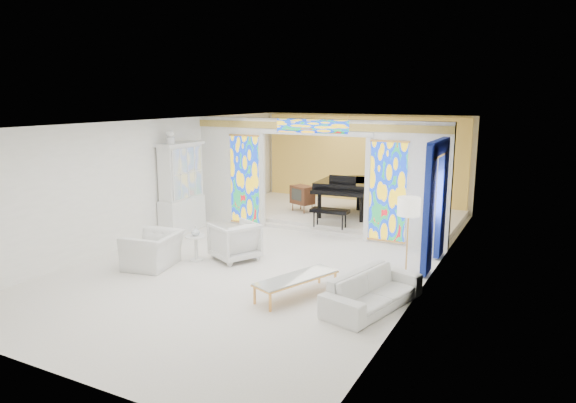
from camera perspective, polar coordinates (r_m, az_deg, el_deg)
The scene contains 24 objects.
floor at distance 11.97m, azimuth -1.21°, elevation -5.71°, with size 12.00×12.00×0.00m, color white.
ceiling at distance 11.45m, azimuth -1.27°, elevation 8.79°, with size 7.00×12.00×0.02m, color white.
wall_back at distance 17.08m, azimuth 8.41°, elevation 4.54°, with size 7.00×0.02×3.00m, color white.
wall_front at distance 7.09m, azimuth -25.12°, elevation -6.43°, with size 7.00×0.02×3.00m, color white.
wall_left at distance 13.61m, azimuth -14.33°, elevation 2.53°, with size 0.02×12.00×3.00m, color white.
wall_right at distance 10.44m, azimuth 15.91°, elevation -0.23°, with size 0.02×12.00×3.00m, color white.
partition_wall at distance 13.36m, azimuth 2.84°, elevation 3.37°, with size 7.00×0.22×3.00m.
stained_glass_left at distance 14.27m, azimuth -4.80°, elevation 2.44°, with size 0.90×0.04×2.40m, color gold.
stained_glass_right at distance 12.62m, azimuth 11.04°, elevation 1.06°, with size 0.90×0.04×2.40m, color gold.
stained_glass_transom at distance 13.15m, azimuth 2.70°, elevation 8.35°, with size 2.00×0.04×0.34m, color gold.
alcove_platform at distance 15.56m, azimuth 5.98°, elevation -1.36°, with size 6.80×3.80×0.18m, color white.
gold_curtain_back at distance 16.96m, azimuth 8.28°, elevation 4.50°, with size 6.70×0.10×2.90m, color #E2B64E.
chandelier at distance 15.03m, azimuth 6.76°, elevation 7.66°, with size 0.48×0.48×0.30m, color #E09E4E.
blue_drapes at distance 11.12m, azimuth 16.15°, elevation 0.86°, with size 0.14×1.85×2.65m.
china_cabinet at distance 13.93m, azimuth -11.77°, elevation 1.47°, with size 0.56×1.46×2.72m.
armchair_left at distance 11.28m, azimuth -14.75°, elevation -5.23°, with size 1.13×0.99×0.74m, color white.
armchair_right at distance 11.44m, azimuth -5.95°, elevation -4.39°, with size 0.90×0.93×0.85m, color silver.
sofa at distance 9.03m, azimuth 9.41°, elevation -9.73°, with size 2.06×0.81×0.60m, color white.
side_table at distance 11.50m, azimuth -10.20°, elevation -4.70°, with size 0.59×0.59×0.56m.
vase at distance 11.42m, azimuth -10.25°, elevation -3.26°, with size 0.19×0.19×0.20m, color white.
coffee_table at distance 9.35m, azimuth 0.94°, elevation -8.53°, with size 1.11×1.76×0.38m.
floor_lamp at distance 9.77m, azimuth 13.26°, elevation -1.03°, with size 0.56×0.56×1.73m.
grand_piano at distance 15.00m, azimuth 7.42°, elevation 1.72°, with size 2.02×3.16×1.23m.
tv_console at distance 15.30m, azimuth 1.60°, elevation 0.74°, with size 0.79×0.68×0.77m.
Camera 1 is at (5.44, -10.05, 3.56)m, focal length 32.00 mm.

